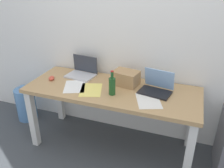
{
  "coord_description": "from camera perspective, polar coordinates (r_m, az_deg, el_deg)",
  "views": [
    {
      "loc": [
        0.71,
        -1.99,
        1.8
      ],
      "look_at": [
        0.0,
        0.0,
        0.78
      ],
      "focal_mm": 37.19,
      "sensor_mm": 36.0,
      "label": 1
    }
  ],
  "objects": [
    {
      "name": "ground_plane",
      "position": [
        2.78,
        0.0,
        -14.55
      ],
      "size": [
        8.0,
        8.0,
        0.0
      ],
      "primitive_type": "plane",
      "color": "#42474C"
    },
    {
      "name": "back_wall",
      "position": [
        2.55,
        3.14,
        14.46
      ],
      "size": [
        5.2,
        0.08,
        2.6
      ],
      "primitive_type": "cube",
      "color": "white",
      "rests_on": "ground"
    },
    {
      "name": "desk",
      "position": [
        2.42,
        0.0,
        -3.17
      ],
      "size": [
        1.77,
        0.68,
        0.73
      ],
      "color": "tan",
      "rests_on": "ground"
    },
    {
      "name": "laptop_left",
      "position": [
        2.68,
        -7.39,
        2.99
      ],
      "size": [
        0.34,
        0.27,
        0.21
      ],
      "color": "silver",
      "rests_on": "desk"
    },
    {
      "name": "laptop_right",
      "position": [
        2.33,
        10.84,
        -0.84
      ],
      "size": [
        0.34,
        0.28,
        0.22
      ],
      "color": "black",
      "rests_on": "desk"
    },
    {
      "name": "beer_bottle",
      "position": [
        2.22,
        0.02,
        -0.37
      ],
      "size": [
        0.07,
        0.07,
        0.25
      ],
      "color": "#1E5123",
      "rests_on": "desk"
    },
    {
      "name": "computer_mouse",
      "position": [
        2.65,
        -14.65,
        1.42
      ],
      "size": [
        0.1,
        0.12,
        0.03
      ],
      "primitive_type": "ellipsoid",
      "rotation": [
        0.0,
        0.0,
        0.43
      ],
      "color": "#D84C38",
      "rests_on": "desk"
    },
    {
      "name": "cardboard_box",
      "position": [
        2.43,
        3.44,
        1.5
      ],
      "size": [
        0.29,
        0.23,
        0.15
      ],
      "primitive_type": "cube",
      "rotation": [
        0.0,
        0.0,
        -0.18
      ],
      "color": "tan",
      "rests_on": "desk"
    },
    {
      "name": "paper_yellow_folder",
      "position": [
        2.35,
        -5.19,
        -1.42
      ],
      "size": [
        0.29,
        0.35,
        0.0
      ],
      "primitive_type": "cube",
      "rotation": [
        0.0,
        0.0,
        0.31
      ],
      "color": "#F4E06B",
      "rests_on": "desk"
    },
    {
      "name": "paper_sheet_front_right",
      "position": [
        2.18,
        8.95,
        -4.05
      ],
      "size": [
        0.3,
        0.35,
        0.0
      ],
      "primitive_type": "cube",
      "rotation": [
        0.0,
        0.0,
        0.37
      ],
      "color": "white",
      "rests_on": "desk"
    },
    {
      "name": "paper_sheet_front_left",
      "position": [
        2.44,
        -9.15,
        -0.59
      ],
      "size": [
        0.31,
        0.35,
        0.0
      ],
      "primitive_type": "cube",
      "rotation": [
        0.0,
        0.0,
        0.4
      ],
      "color": "white",
      "rests_on": "desk"
    },
    {
      "name": "water_cooler_jug",
      "position": [
        3.3,
        -20.37,
        -4.58
      ],
      "size": [
        0.25,
        0.25,
        0.49
      ],
      "color": "#598CC6",
      "rests_on": "ground"
    }
  ]
}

